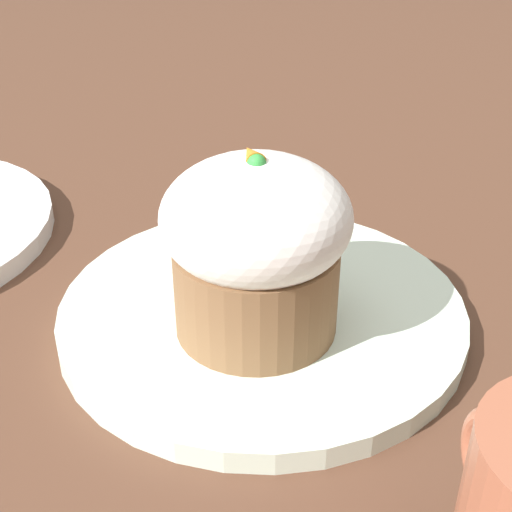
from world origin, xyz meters
TOP-DOWN VIEW (x-y plane):
  - ground_plane at (0.00, 0.00)m, footprint 4.00×4.00m
  - dessert_plate at (0.00, 0.00)m, footprint 0.25×0.25m
  - carrot_cake at (-0.02, 0.01)m, footprint 0.11×0.11m
  - spoon at (0.02, -0.01)m, footprint 0.13×0.07m

SIDE VIEW (x-z plane):
  - ground_plane at x=0.00m, z-range 0.00..0.00m
  - dessert_plate at x=0.00m, z-range 0.00..0.01m
  - spoon at x=0.02m, z-range 0.01..0.02m
  - carrot_cake at x=-0.02m, z-range 0.01..0.12m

